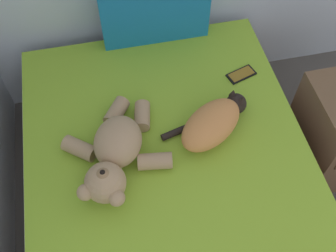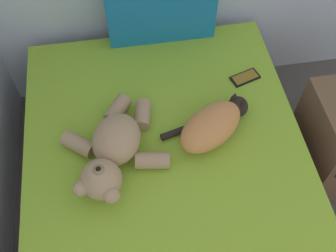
{
  "view_description": "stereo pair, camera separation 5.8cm",
  "coord_description": "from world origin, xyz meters",
  "px_view_note": "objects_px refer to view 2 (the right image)",
  "views": [
    {
      "loc": [
        0.64,
        2.81,
        2.12
      ],
      "look_at": [
        0.87,
        3.85,
        0.55
      ],
      "focal_mm": 43.34,
      "sensor_mm": 36.0,
      "label": 1
    },
    {
      "loc": [
        0.7,
        2.8,
        2.12
      ],
      "look_at": [
        0.87,
        3.85,
        0.55
      ],
      "focal_mm": 43.34,
      "sensor_mm": 36.0,
      "label": 2
    }
  ],
  "objects_px": {
    "patterned_cushion": "(161,7)",
    "cell_phone": "(245,77)",
    "teddy_bear": "(113,151)",
    "cat": "(213,124)",
    "bed": "(172,211)"
  },
  "relations": [
    {
      "from": "cell_phone",
      "to": "teddy_bear",
      "type": "bearing_deg",
      "value": -151.81
    },
    {
      "from": "bed",
      "to": "cat",
      "type": "distance_m",
      "value": 0.48
    },
    {
      "from": "cat",
      "to": "cell_phone",
      "type": "bearing_deg",
      "value": 51.54
    },
    {
      "from": "cat",
      "to": "teddy_bear",
      "type": "relative_size",
      "value": 0.75
    },
    {
      "from": "cat",
      "to": "teddy_bear",
      "type": "xyz_separation_m",
      "value": [
        -0.46,
        -0.07,
        0.01
      ]
    },
    {
      "from": "cat",
      "to": "teddy_bear",
      "type": "distance_m",
      "value": 0.47
    },
    {
      "from": "patterned_cushion",
      "to": "teddy_bear",
      "type": "relative_size",
      "value": 0.99
    },
    {
      "from": "bed",
      "to": "cat",
      "type": "height_order",
      "value": "cat"
    },
    {
      "from": "teddy_bear",
      "to": "cell_phone",
      "type": "height_order",
      "value": "teddy_bear"
    },
    {
      "from": "patterned_cushion",
      "to": "cat",
      "type": "relative_size",
      "value": 1.32
    },
    {
      "from": "bed",
      "to": "cell_phone",
      "type": "xyz_separation_m",
      "value": [
        0.47,
        0.55,
        0.27
      ]
    },
    {
      "from": "cell_phone",
      "to": "cat",
      "type": "bearing_deg",
      "value": -128.46
    },
    {
      "from": "patterned_cushion",
      "to": "cell_phone",
      "type": "relative_size",
      "value": 3.51
    },
    {
      "from": "cat",
      "to": "bed",
      "type": "bearing_deg",
      "value": -132.87
    },
    {
      "from": "patterned_cushion",
      "to": "cell_phone",
      "type": "height_order",
      "value": "patterned_cushion"
    }
  ]
}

